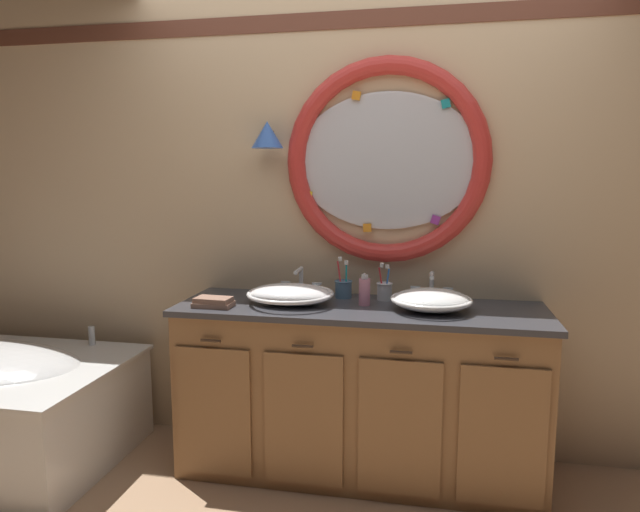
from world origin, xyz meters
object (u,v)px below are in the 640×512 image
at_px(toothbrush_holder_right, 384,290).
at_px(soap_dispenser, 364,291).
at_px(toothbrush_holder_left, 343,288).
at_px(sink_basin_right, 431,300).
at_px(sink_basin_left, 290,294).
at_px(folded_hand_towel, 213,302).

relative_size(toothbrush_holder_right, soap_dispenser, 1.19).
bearing_deg(toothbrush_holder_left, sink_basin_right, -23.51).
xyz_separation_m(sink_basin_left, sink_basin_right, (0.70, -0.00, 0.00)).
bearing_deg(soap_dispenser, toothbrush_holder_right, 58.06).
xyz_separation_m(toothbrush_holder_left, soap_dispenser, (0.13, -0.15, 0.02)).
distance_m(toothbrush_holder_left, folded_hand_towel, 0.69).
xyz_separation_m(sink_basin_left, toothbrush_holder_left, (0.24, 0.20, 0.00)).
distance_m(sink_basin_left, soap_dispenser, 0.38).
bearing_deg(sink_basin_right, toothbrush_holder_right, 141.85).
distance_m(sink_basin_left, sink_basin_right, 0.70).
xyz_separation_m(toothbrush_holder_left, toothbrush_holder_right, (0.22, -0.01, -0.00)).
bearing_deg(sink_basin_right, folded_hand_towel, -172.71).
xyz_separation_m(sink_basin_right, folded_hand_towel, (-1.06, -0.14, -0.03)).
distance_m(toothbrush_holder_right, soap_dispenser, 0.17).
height_order(sink_basin_right, folded_hand_towel, sink_basin_right).
bearing_deg(sink_basin_left, toothbrush_holder_left, 39.94).
relative_size(sink_basin_left, toothbrush_holder_left, 2.00).
bearing_deg(toothbrush_holder_right, folded_hand_towel, -158.35).
distance_m(toothbrush_holder_right, folded_hand_towel, 0.88).
height_order(sink_basin_left, soap_dispenser, soap_dispenser).
height_order(sink_basin_left, toothbrush_holder_right, toothbrush_holder_right).
distance_m(soap_dispenser, folded_hand_towel, 0.76).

